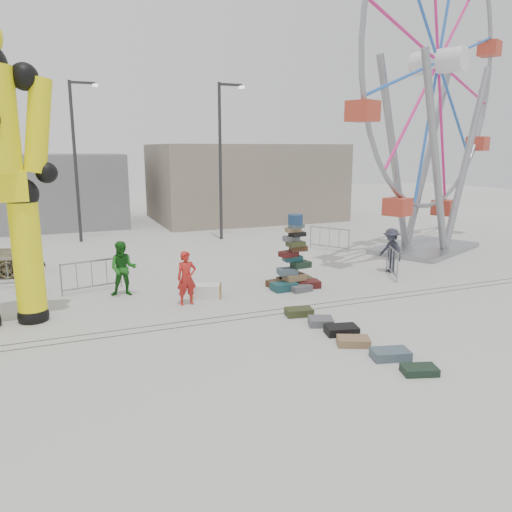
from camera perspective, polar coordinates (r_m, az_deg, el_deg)
name	(u,v)px	position (r m, az deg, el deg)	size (l,w,h in m)	color
ground	(266,323)	(13.94, 1.21, -7.72)	(90.00, 90.00, 0.00)	#9E9E99
track_line_near	(258,317)	(14.46, 0.26, -6.95)	(40.00, 0.04, 0.01)	#47443F
track_line_far	(253,313)	(14.81, -0.34, -6.48)	(40.00, 0.04, 0.01)	#47443F
building_right	(244,182)	(34.35, -1.35, 8.46)	(12.00, 8.00, 5.00)	gray
building_left	(38,190)	(34.12, -23.65, 6.92)	(10.00, 8.00, 4.40)	gray
lamp_post_right	(222,154)	(26.37, -3.92, 11.61)	(1.41, 0.25, 8.00)	#2D2D30
lamp_post_left	(77,154)	(27.05, -19.81, 10.94)	(1.41, 0.25, 8.00)	#2D2D30
suitcase_tower	(294,267)	(17.30, 4.33, -1.31)	(1.80, 1.60, 2.57)	#19464C
ferris_wheel	(436,88)	(24.76, 19.92, 17.64)	(11.85, 5.58, 15.01)	gray
steamer_trunk	(207,291)	(16.30, -5.65, -4.01)	(0.92, 0.53, 0.43)	silver
row_case_0	(299,312)	(14.59, 4.93, -6.38)	(0.78, 0.48, 0.22)	#373D1E
row_case_1	(321,321)	(13.90, 7.41, -7.43)	(0.65, 0.57, 0.21)	#595C61
row_case_2	(342,330)	(13.34, 9.75, -8.33)	(0.83, 0.54, 0.22)	black
row_case_3	(353,341)	(12.69, 11.07, -9.54)	(0.78, 0.50, 0.20)	olive
row_case_4	(390,354)	(12.11, 15.12, -10.77)	(0.86, 0.52, 0.22)	#475B66
row_case_5	(419,370)	(11.55, 18.18, -12.27)	(0.74, 0.47, 0.17)	#192E1F
barricade_dummy_b	(7,273)	(19.23, -26.55, -1.72)	(2.00, 0.10, 1.10)	gray
barricade_dummy_c	(92,276)	(17.69, -18.24, -2.15)	(2.00, 0.10, 1.10)	gray
barricade_wheel_front	(392,262)	(19.57, 15.29, -0.62)	(2.00, 0.10, 1.10)	gray
barricade_wheel_back	(329,239)	(23.91, 8.37, 1.97)	(2.00, 0.10, 1.10)	gray
pedestrian_red	(187,278)	(15.51, -7.94, -2.51)	(0.61, 0.40, 1.68)	#B21E19
pedestrian_green	(123,269)	(16.84, -14.95, -1.40)	(0.88, 0.69, 1.81)	#185E17
pedestrian_black	(27,266)	(18.06, -24.66, -1.05)	(1.12, 0.47, 1.92)	black
pedestrian_grey	(391,251)	(20.04, 15.17, 0.61)	(1.12, 0.64, 1.73)	#242630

